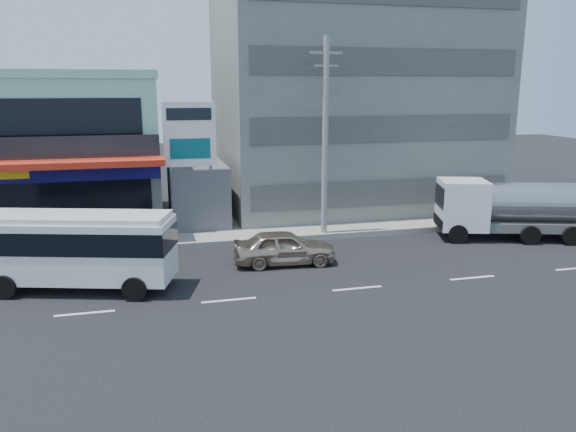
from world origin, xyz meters
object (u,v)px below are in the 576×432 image
at_px(minibus, 78,245).
at_px(sedan, 284,247).
at_px(satellite_dish, 198,164).
at_px(utility_pole_near, 325,138).
at_px(shop_building, 46,154).
at_px(motorcycle_rider, 75,254).
at_px(tanker_truck, 509,208).
at_px(billboard, 190,142).
at_px(concrete_building, 349,96).

distance_m(minibus, sedan, 8.47).
xyz_separation_m(satellite_dish, utility_pole_near, (6.00, -3.60, 1.57)).
bearing_deg(shop_building, motorcycle_rider, -76.15).
bearing_deg(sedan, motorcycle_rider, 86.48).
relative_size(utility_pole_near, motorcycle_rider, 4.56).
xyz_separation_m(shop_building, tanker_truck, (23.08, -8.93, -2.39)).
bearing_deg(billboard, motorcycle_rider, -141.38).
bearing_deg(utility_pole_near, satellite_dish, 149.04).
height_order(satellite_dish, tanker_truck, satellite_dish).
xyz_separation_m(utility_pole_near, motorcycle_rider, (-11.79, -2.43, -4.43)).
xyz_separation_m(concrete_building, satellite_dish, (-10.00, -4.00, -3.42)).
bearing_deg(utility_pole_near, sedan, -129.04).
bearing_deg(shop_building, satellite_dish, -20.21).
xyz_separation_m(tanker_truck, motorcycle_rider, (-20.87, -0.04, -0.89)).
bearing_deg(tanker_truck, utility_pole_near, 165.31).
height_order(utility_pole_near, tanker_truck, utility_pole_near).
height_order(satellite_dish, motorcycle_rider, satellite_dish).
distance_m(satellite_dish, minibus, 10.16).
xyz_separation_m(billboard, utility_pole_near, (6.50, -1.80, 0.22)).
xyz_separation_m(utility_pole_near, sedan, (-3.00, -3.70, -4.39)).
relative_size(concrete_building, billboard, 2.32).
height_order(billboard, sedan, billboard).
relative_size(satellite_dish, utility_pole_near, 0.15).
bearing_deg(minibus, motorcycle_rider, 100.81).
relative_size(billboard, minibus, 0.93).
xyz_separation_m(shop_building, motorcycle_rider, (2.21, -8.97, -3.27)).
height_order(shop_building, minibus, shop_building).
relative_size(billboard, tanker_truck, 0.87).
bearing_deg(minibus, shop_building, 103.20).
distance_m(utility_pole_near, motorcycle_rider, 12.82).
bearing_deg(motorcycle_rider, utility_pole_near, 11.62).
distance_m(concrete_building, minibus, 20.43).
bearing_deg(tanker_truck, shop_building, 158.86).
height_order(shop_building, billboard, shop_building).
distance_m(billboard, sedan, 7.74).
relative_size(concrete_building, utility_pole_near, 1.60).
height_order(concrete_building, sedan, concrete_building).
bearing_deg(tanker_truck, sedan, -173.77).
distance_m(billboard, minibus, 8.81).
xyz_separation_m(shop_building, minibus, (2.68, -11.40, -2.23)).
distance_m(utility_pole_near, minibus, 12.78).
bearing_deg(sedan, utility_pole_near, -34.31).
bearing_deg(sedan, tanker_truck, -79.04).
height_order(shop_building, concrete_building, concrete_building).
relative_size(shop_building, tanker_truck, 1.56).
xyz_separation_m(minibus, sedan, (8.32, 1.16, -1.01)).
distance_m(concrete_building, billboard, 12.17).
bearing_deg(utility_pole_near, minibus, -156.78).
bearing_deg(concrete_building, minibus, -140.89).
relative_size(billboard, utility_pole_near, 0.69).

